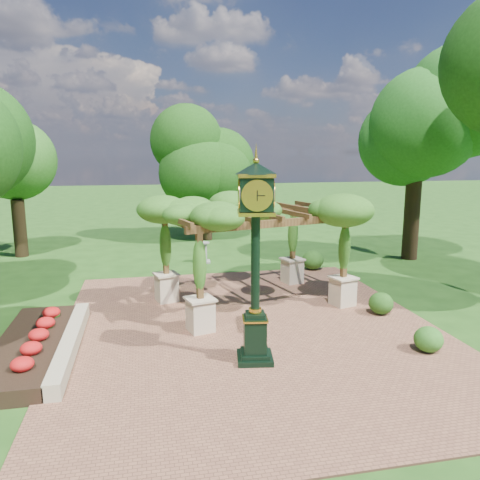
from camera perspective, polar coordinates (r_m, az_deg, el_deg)
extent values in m
plane|color=#1E4714|center=(12.06, 2.47, -12.53)|extent=(120.00, 120.00, 0.00)
cube|color=brown|center=(12.95, 1.37, -10.75)|extent=(10.00, 12.00, 0.04)
cube|color=#C6B793|center=(12.26, -19.96, -11.76)|extent=(0.35, 5.00, 0.40)
cube|color=red|center=(12.44, -24.15, -11.85)|extent=(1.50, 5.00, 0.36)
cube|color=black|center=(11.07, 1.82, -14.14)|extent=(0.92, 0.92, 0.12)
cube|color=black|center=(10.86, 1.84, -11.54)|extent=(0.58, 0.58, 0.90)
cube|color=gold|center=(10.71, 1.85, -9.55)|extent=(0.65, 0.65, 0.04)
cylinder|color=black|center=(10.33, 1.89, -2.74)|extent=(0.23, 0.23, 2.31)
cube|color=black|center=(10.09, 1.95, 5.62)|extent=(0.81, 0.81, 0.70)
cylinder|color=beige|center=(9.73, 2.11, 5.43)|extent=(0.60, 0.13, 0.60)
cone|color=black|center=(10.06, 1.97, 8.75)|extent=(1.04, 1.04, 0.25)
sphere|color=gold|center=(10.05, 1.97, 9.61)|extent=(0.14, 0.14, 0.14)
cube|color=beige|center=(12.66, -4.85, -9.12)|extent=(0.76, 0.76, 0.86)
cube|color=brown|center=(12.26, -4.95, -3.13)|extent=(0.19, 0.19, 1.77)
cube|color=beige|center=(15.00, 12.40, -6.15)|extent=(0.76, 0.76, 0.86)
cube|color=brown|center=(14.67, 12.61, -1.06)|extent=(0.19, 0.19, 1.77)
cube|color=beige|center=(15.22, -8.93, -5.78)|extent=(0.76, 0.76, 0.86)
cube|color=brown|center=(14.90, -9.08, -0.76)|extent=(0.19, 0.19, 1.77)
cube|color=beige|center=(17.23, 6.38, -3.78)|extent=(0.76, 0.76, 0.86)
cube|color=brown|center=(16.94, 6.47, 0.68)|extent=(0.19, 0.19, 1.77)
cube|color=brown|center=(13.13, 4.69, 2.06)|extent=(5.38, 1.58, 0.21)
cube|color=brown|center=(15.62, -0.81, 3.47)|extent=(5.38, 1.58, 0.21)
ellipsoid|color=#2E5F1B|center=(14.33, 1.71, 3.85)|extent=(6.24, 4.77, 0.95)
cube|color=gray|center=(20.48, -4.38, -2.64)|extent=(0.54, 0.54, 0.09)
cylinder|color=gray|center=(20.38, -4.40, -1.52)|extent=(0.27, 0.27, 0.82)
cylinder|color=gray|center=(20.30, -4.41, -0.34)|extent=(0.51, 0.51, 0.05)
ellipsoid|color=#29621C|center=(12.27, 21.99, -11.16)|extent=(0.89, 0.89, 0.61)
ellipsoid|color=#204A14|center=(14.50, 16.81, -7.40)|extent=(0.79, 0.79, 0.65)
ellipsoid|color=#275518|center=(19.25, 8.87, -2.42)|extent=(0.94, 0.94, 0.78)
cylinder|color=black|center=(23.67, -25.26, 1.29)|extent=(0.58, 0.58, 2.62)
ellipsoid|color=#275919|center=(23.42, -25.92, 9.46)|extent=(3.48, 3.48, 4.13)
cylinder|color=#382616|center=(25.74, -4.10, 2.80)|extent=(0.59, 0.59, 2.47)
ellipsoid|color=#173F0F|center=(25.51, -4.20, 9.91)|extent=(3.88, 3.88, 3.90)
cylinder|color=black|center=(22.24, 20.18, 2.47)|extent=(0.69, 0.69, 3.66)
ellipsoid|color=#1E5618|center=(22.12, 20.99, 14.65)|extent=(5.02, 5.02, 5.78)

